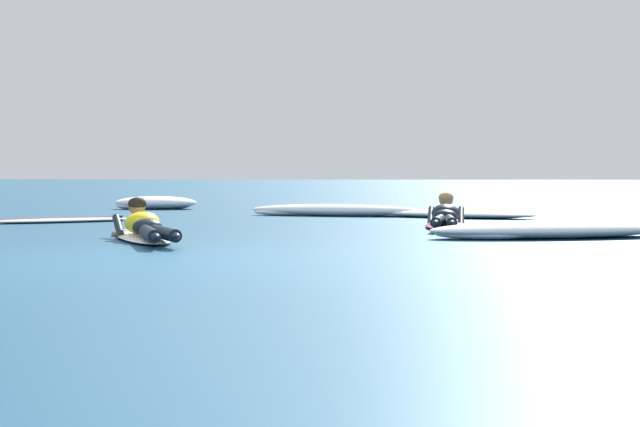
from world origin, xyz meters
name	(u,v)px	position (x,y,z in m)	size (l,w,h in m)	color
ground_plane	(317,212)	(0.00, 10.00, 0.00)	(120.00, 120.00, 0.00)	navy
surfer_near	(145,229)	(-0.92, 2.08, 0.14)	(1.57, 2.50, 0.53)	white
surfer_far	(445,218)	(2.50, 5.07, 0.14)	(0.58, 2.52, 0.53)	#E54C66
drifting_surfboard	(61,220)	(-3.45, 5.67, 0.03)	(2.17, 1.74, 0.16)	silver
whitewater_mid_left	(156,203)	(-3.49, 10.71, 0.13)	(1.78, 1.05, 0.27)	white
whitewater_mid_right	(448,214)	(2.54, 7.96, 0.06)	(3.17, 1.74, 0.14)	white
whitewater_back	(552,230)	(3.78, 3.23, 0.10)	(3.15, 1.67, 0.20)	white
whitewater_far_band	(336,210)	(0.57, 8.27, 0.10)	(3.17, 0.94, 0.21)	white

